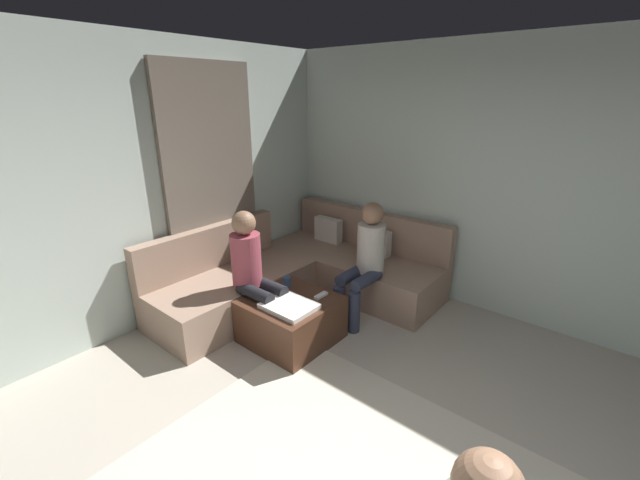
{
  "coord_description": "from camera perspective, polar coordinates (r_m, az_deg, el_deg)",
  "views": [
    {
      "loc": [
        0.7,
        -1.18,
        2.19
      ],
      "look_at": [
        -1.63,
        1.63,
        0.85
      ],
      "focal_mm": 22.47,
      "sensor_mm": 36.0,
      "label": 1
    }
  ],
  "objects": [
    {
      "name": "wall_back",
      "position": [
        4.26,
        29.56,
        6.18
      ],
      "size": [
        6.0,
        0.12,
        2.7
      ],
      "primitive_type": "cube",
      "color": "silver",
      "rests_on": "ground_plane"
    },
    {
      "name": "wall_left",
      "position": [
        3.92,
        -31.67,
        4.76
      ],
      "size": [
        0.12,
        6.0,
        2.7
      ],
      "primitive_type": "cube",
      "color": "silver",
      "rests_on": "ground_plane"
    },
    {
      "name": "curtain_panel",
      "position": [
        4.42,
        -15.09,
        7.19
      ],
      "size": [
        0.06,
        1.1,
        2.5
      ],
      "primitive_type": "cube",
      "color": "#726659",
      "rests_on": "ground_plane"
    },
    {
      "name": "sectional_couch",
      "position": [
        4.55,
        -2.39,
        -4.67
      ],
      "size": [
        2.1,
        2.55,
        0.87
      ],
      "color": "#9E7F6B",
      "rests_on": "ground_plane"
    },
    {
      "name": "ottoman",
      "position": [
        3.81,
        -4.13,
        -11.21
      ],
      "size": [
        0.76,
        0.76,
        0.42
      ],
      "primitive_type": "cube",
      "color": "#4C2D1E",
      "rests_on": "ground_plane"
    },
    {
      "name": "folded_blanket",
      "position": [
        3.56,
        -4.39,
        -9.35
      ],
      "size": [
        0.44,
        0.36,
        0.04
      ],
      "primitive_type": "cube",
      "color": "white",
      "rests_on": "ottoman"
    },
    {
      "name": "coffee_mug",
      "position": [
        3.93,
        -4.75,
        -5.87
      ],
      "size": [
        0.08,
        0.08,
        0.1
      ],
      "primitive_type": "cylinder",
      "color": "#334C72",
      "rests_on": "ottoman"
    },
    {
      "name": "game_remote",
      "position": [
        3.74,
        0.15,
        -7.89
      ],
      "size": [
        0.05,
        0.15,
        0.02
      ],
      "primitive_type": "cube",
      "color": "white",
      "rests_on": "ottoman"
    },
    {
      "name": "person_on_couch_back",
      "position": [
        4.0,
        6.47,
        -2.49
      ],
      "size": [
        0.3,
        0.6,
        1.2
      ],
      "rotation": [
        0.0,
        0.0,
        3.14
      ],
      "color": "#2D3347",
      "rests_on": "ground_plane"
    },
    {
      "name": "person_on_couch_side",
      "position": [
        3.76,
        -9.42,
        -4.16
      ],
      "size": [
        0.6,
        0.3,
        1.2
      ],
      "rotation": [
        0.0,
        0.0,
        -1.57
      ],
      "color": "black",
      "rests_on": "ground_plane"
    }
  ]
}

